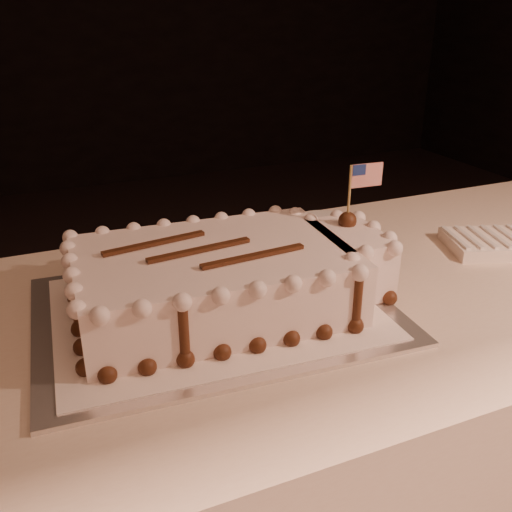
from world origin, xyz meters
name	(u,v)px	position (x,y,z in m)	size (l,w,h in m)	color
banquet_table	(315,443)	(0.00, 0.60, 0.38)	(2.40, 0.80, 0.75)	beige
cake_board	(214,310)	(-0.22, 0.60, 0.75)	(0.61, 0.46, 0.01)	silver
doily	(214,308)	(-0.22, 0.60, 0.76)	(0.54, 0.41, 0.00)	white
sheet_cake	(231,276)	(-0.19, 0.60, 0.81)	(0.59, 0.36, 0.23)	white
napkin_stack	(495,243)	(0.44, 0.62, 0.76)	(0.24, 0.21, 0.03)	white
side_plate	(324,222)	(0.17, 0.90, 0.76)	(0.15, 0.15, 0.01)	white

